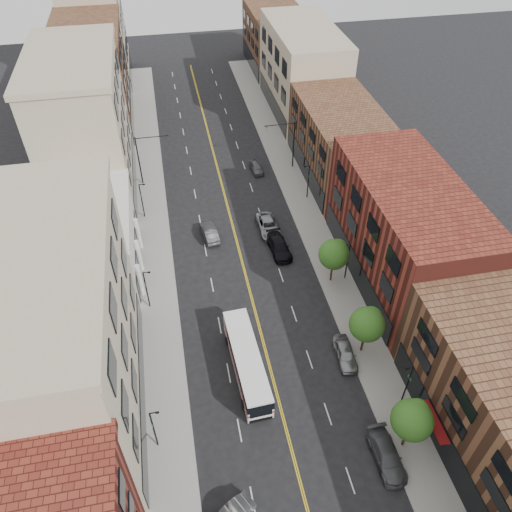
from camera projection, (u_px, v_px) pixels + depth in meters
sidewalk_left at (155, 240)px, 61.89m from camera, size 4.00×110.00×0.15m
sidewalk_right at (310, 221)px, 64.79m from camera, size 4.00×110.00×0.15m
bldg_l_tanoffice at (62, 344)px, 38.92m from camera, size 10.00×22.00×18.00m
bldg_l_white at (88, 244)px, 55.33m from camera, size 10.00×14.00×8.00m
bldg_l_far_a at (85, 130)px, 64.27m from camera, size 10.00×20.00×18.00m
bldg_l_far_b at (94, 79)px, 79.77m from camera, size 10.00×20.00×15.00m
bldg_l_far_c at (95, 26)px, 91.12m from camera, size 10.00×16.00×20.00m
bldg_r_mid at (404, 232)px, 53.84m from camera, size 10.00×22.00×12.00m
bldg_r_far_a at (341, 143)px, 69.72m from camera, size 10.00×20.00×10.00m
bldg_r_far_b at (302, 71)px, 83.58m from camera, size 10.00×22.00×14.00m
bldg_r_far_c at (275, 39)px, 99.08m from camera, size 10.00×18.00×11.00m
tree_r_1 at (413, 419)px, 39.56m from camera, size 3.40×3.40×5.59m
tree_r_2 at (368, 323)px, 46.81m from camera, size 3.40×3.40×5.59m
tree_r_3 at (335, 253)px, 54.05m from camera, size 3.40×3.40×5.59m
lamp_l_1 at (154, 428)px, 40.24m from camera, size 0.81×0.55×5.05m
lamp_l_2 at (147, 288)px, 51.83m from camera, size 0.81×0.55×5.05m
lamp_l_3 at (142, 199)px, 63.42m from camera, size 0.81×0.55×5.05m
lamp_r_1 at (408, 382)px, 43.42m from camera, size 0.81×0.55×5.05m
lamp_r_2 at (347, 260)px, 55.00m from camera, size 0.81×0.55×5.05m
lamp_r_3 at (308, 180)px, 66.59m from camera, size 0.81×0.55×5.05m
signal_mast_left at (143, 155)px, 68.18m from camera, size 4.49×0.18×7.20m
signal_mast_right at (289, 140)px, 71.16m from camera, size 4.49×0.18×7.20m
city_bus at (247, 361)px, 46.64m from camera, size 3.00×11.04×2.81m
car_parked_mid at (387, 456)px, 40.81m from camera, size 2.14×5.12×1.48m
car_parked_far at (345, 354)px, 48.36m from camera, size 2.04×4.50×1.50m
car_lane_behind at (209, 232)px, 61.98m from camera, size 2.18×4.70×1.49m
car_lane_a at (279, 247)px, 59.93m from camera, size 2.54×5.43×1.53m
car_lane_b at (268, 226)px, 62.93m from camera, size 2.59×5.45×1.50m
car_lane_c at (256, 167)px, 73.18m from camera, size 1.85×3.89×1.29m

